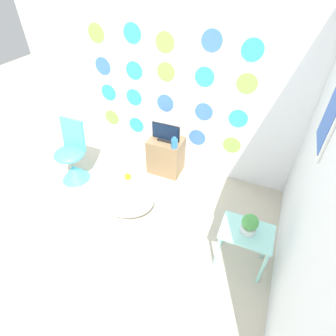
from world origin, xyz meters
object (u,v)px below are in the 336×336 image
(chair, at_px, (73,162))
(vase, at_px, (174,143))
(bathtub, at_px, (121,194))
(tv, at_px, (166,133))
(potted_plant_left, at_px, (250,224))

(chair, distance_m, vase, 1.39)
(chair, relative_size, vase, 5.65)
(bathtub, bearing_deg, tv, 77.75)
(bathtub, xyz_separation_m, tv, (0.19, 0.88, 0.38))
(bathtub, bearing_deg, chair, 165.40)
(potted_plant_left, bearing_deg, bathtub, 173.68)
(tv, distance_m, potted_plant_left, 1.64)
(chair, relative_size, potted_plant_left, 4.16)
(bathtub, height_order, vase, vase)
(bathtub, relative_size, vase, 5.45)
(vase, distance_m, potted_plant_left, 1.43)
(chair, bearing_deg, vase, 23.15)
(potted_plant_left, bearing_deg, chair, 170.49)
(chair, bearing_deg, tv, 31.05)
(vase, bearing_deg, bathtub, -115.25)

